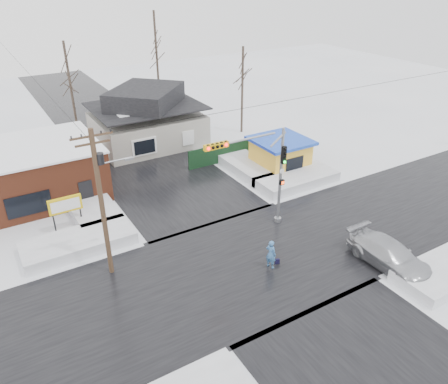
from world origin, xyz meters
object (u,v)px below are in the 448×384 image
kiosk (280,154)px  marquee_sign (65,206)px  utility_pole (102,196)px  pedestrian (271,254)px  car (389,255)px  traffic_signal (262,168)px

kiosk → marquee_sign: bearing=-178.4°
utility_pole → pedestrian: (8.32, -4.51, -4.17)m
car → utility_pole: bearing=150.2°
traffic_signal → kiosk: traffic_signal is taller
kiosk → pedestrian: (-9.11, -11.01, -0.52)m
utility_pole → kiosk: (17.43, 6.49, -3.65)m
marquee_sign → car: size_ratio=0.46×
marquee_sign → kiosk: (18.50, 0.50, -0.46)m
pedestrian → car: pedestrian is taller
marquee_sign → pedestrian: marquee_sign is taller
traffic_signal → marquee_sign: size_ratio=2.75×
utility_pole → kiosk: size_ratio=1.96×
kiosk → car: kiosk is taller
utility_pole → marquee_sign: size_ratio=3.53×
traffic_signal → utility_pole: (-10.36, 0.53, 0.57)m
marquee_sign → pedestrian: (9.39, -10.51, -0.98)m
marquee_sign → car: bearing=-42.1°
kiosk → pedestrian: bearing=-129.6°
traffic_signal → utility_pole: bearing=177.1°
marquee_sign → traffic_signal: bearing=-29.7°
marquee_sign → kiosk: size_ratio=0.55×
kiosk → car: size_ratio=0.83×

